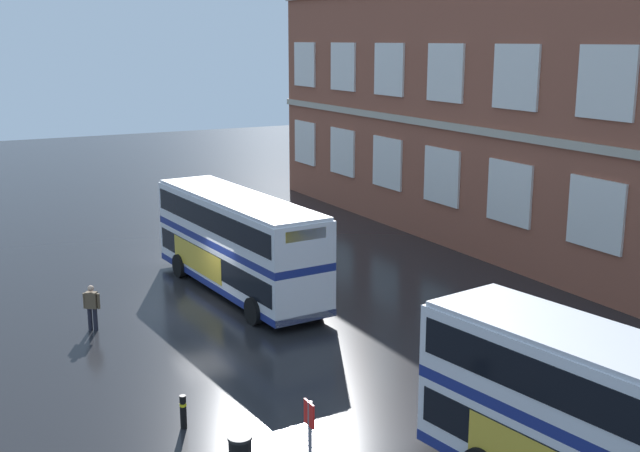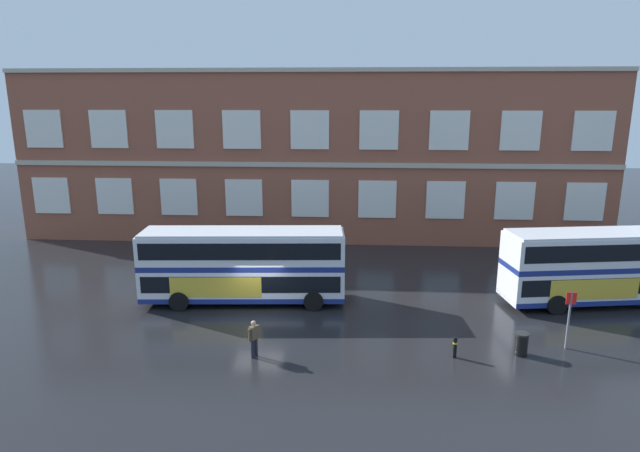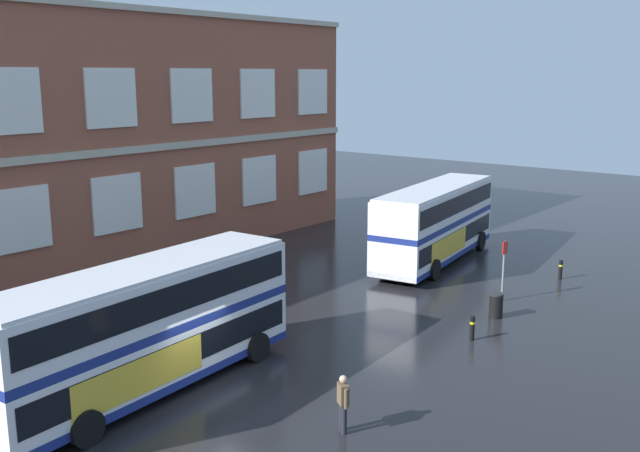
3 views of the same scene
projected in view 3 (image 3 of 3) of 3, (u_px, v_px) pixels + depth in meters
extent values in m
plane|color=black|center=(173.00, 379.00, 23.67)|extent=(120.00, 120.00, 0.00)
cube|color=#B2A893|center=(15.00, 161.00, 30.92)|extent=(45.54, 0.16, 0.36)
cube|color=silver|center=(20.00, 220.00, 31.46)|extent=(2.83, 0.12, 2.82)
cube|color=silver|center=(117.00, 204.00, 35.32)|extent=(2.83, 0.12, 2.82)
cube|color=silver|center=(195.00, 191.00, 39.18)|extent=(2.83, 0.12, 2.82)
cube|color=silver|center=(259.00, 180.00, 43.03)|extent=(2.83, 0.12, 2.82)
cube|color=silver|center=(313.00, 171.00, 46.89)|extent=(2.83, 0.12, 2.82)
cube|color=silver|center=(10.00, 101.00, 30.40)|extent=(2.83, 0.12, 2.82)
cube|color=silver|center=(111.00, 98.00, 34.25)|extent=(2.83, 0.12, 2.82)
cube|color=silver|center=(192.00, 95.00, 38.11)|extent=(2.83, 0.12, 2.82)
cube|color=silver|center=(258.00, 93.00, 41.97)|extent=(2.83, 0.12, 2.82)
cube|color=silver|center=(313.00, 92.00, 45.83)|extent=(2.83, 0.12, 2.82)
cube|color=silver|center=(147.00, 355.00, 22.51)|extent=(11.15, 3.29, 1.75)
cube|color=black|center=(146.00, 348.00, 22.46)|extent=(10.71, 3.30, 0.90)
cube|color=navy|center=(145.00, 324.00, 22.29)|extent=(11.15, 3.29, 0.30)
cube|color=silver|center=(143.00, 295.00, 22.10)|extent=(11.15, 3.29, 1.55)
cube|color=black|center=(143.00, 293.00, 22.08)|extent=(10.71, 3.30, 0.90)
cube|color=navy|center=(148.00, 377.00, 22.66)|extent=(11.15, 3.31, 0.28)
cube|color=silver|center=(142.00, 269.00, 21.93)|extent=(10.92, 3.17, 0.12)
cube|color=gold|center=(142.00, 376.00, 20.71)|extent=(4.83, 0.36, 1.10)
cube|color=yellow|center=(257.00, 247.00, 26.40)|extent=(0.17, 1.66, 0.40)
cylinder|color=black|center=(257.00, 347.00, 25.03)|extent=(1.06, 0.39, 1.04)
cylinder|color=black|center=(204.00, 332.00, 26.45)|extent=(1.06, 0.39, 1.04)
cylinder|color=black|center=(86.00, 428.00, 19.29)|extent=(1.06, 0.39, 1.04)
cylinder|color=black|center=(30.00, 404.00, 20.72)|extent=(1.06, 0.39, 1.04)
cube|color=silver|center=(435.00, 239.00, 38.18)|extent=(11.26, 4.16, 1.75)
cube|color=black|center=(435.00, 235.00, 38.14)|extent=(10.83, 4.13, 0.90)
cube|color=navy|center=(436.00, 220.00, 37.97)|extent=(11.26, 4.16, 0.30)
cube|color=silver|center=(436.00, 203.00, 37.78)|extent=(11.26, 4.16, 1.55)
cube|color=black|center=(436.00, 202.00, 37.76)|extent=(10.83, 4.13, 0.90)
cube|color=navy|center=(434.00, 253.00, 38.33)|extent=(11.26, 4.18, 0.28)
cube|color=silver|center=(437.00, 187.00, 37.60)|extent=(11.02, 4.02, 0.12)
cube|color=gold|center=(449.00, 245.00, 36.41)|extent=(4.79, 0.75, 1.10)
cube|color=yellow|center=(470.00, 182.00, 42.31)|extent=(0.31, 1.65, 0.40)
cylinder|color=black|center=(480.00, 241.00, 40.95)|extent=(1.08, 0.47, 1.04)
cylinder|color=black|center=(438.00, 236.00, 42.21)|extent=(1.08, 0.47, 1.04)
cylinder|color=black|center=(434.00, 270.00, 34.91)|extent=(1.08, 0.47, 1.04)
cylinder|color=black|center=(386.00, 263.00, 36.17)|extent=(1.08, 0.47, 1.04)
cylinder|color=black|center=(344.00, 420.00, 19.97)|extent=(0.22, 0.22, 0.85)
cylinder|color=black|center=(342.00, 416.00, 20.16)|extent=(0.22, 0.22, 0.85)
cube|color=brown|center=(343.00, 394.00, 19.91)|extent=(0.43, 0.47, 0.60)
cylinder|color=brown|center=(346.00, 399.00, 19.68)|extent=(0.15, 0.15, 0.57)
cylinder|color=brown|center=(340.00, 391.00, 20.16)|extent=(0.15, 0.15, 0.57)
sphere|color=tan|center=(343.00, 379.00, 19.82)|extent=(0.22, 0.22, 0.22)
cylinder|color=slate|center=(503.00, 271.00, 31.52)|extent=(0.10, 0.10, 2.70)
cube|color=red|center=(505.00, 248.00, 31.28)|extent=(0.44, 0.04, 0.56)
cylinder|color=black|center=(496.00, 306.00, 29.54)|extent=(0.56, 0.56, 0.95)
cylinder|color=black|center=(497.00, 294.00, 29.44)|extent=(0.60, 0.60, 0.08)
cylinder|color=black|center=(561.00, 270.00, 35.06)|extent=(0.18, 0.18, 0.95)
cylinder|color=yellow|center=(561.00, 266.00, 35.01)|extent=(0.19, 0.19, 0.08)
cylinder|color=black|center=(472.00, 328.00, 27.01)|extent=(0.18, 0.18, 0.95)
cylinder|color=yellow|center=(472.00, 323.00, 26.97)|extent=(0.19, 0.19, 0.08)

